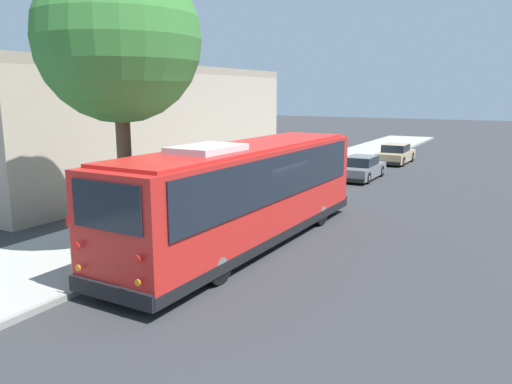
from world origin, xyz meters
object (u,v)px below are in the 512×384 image
shuttle_bus (246,190)px  parked_sedan_tan (396,154)px  street_tree (121,29)px  parked_sedan_gray (361,168)px  sign_post_near (72,249)px  sign_post_far (128,240)px

shuttle_bus → parked_sedan_tan: size_ratio=2.67×
shuttle_bus → street_tree: (-2.09, 2.75, 4.61)m
parked_sedan_gray → sign_post_near: 18.51m
sign_post_near → street_tree: bearing=17.5°
shuttle_bus → parked_sedan_gray: shuttle_bus is taller
sign_post_near → sign_post_far: 1.88m
shuttle_bus → sign_post_far: shuttle_bus is taller
parked_sedan_gray → street_tree: street_tree is taller
sign_post_near → shuttle_bus: bearing=-19.5°
shuttle_bus → sign_post_far: (-3.23, 1.80, -0.99)m
street_tree → sign_post_far: street_tree is taller
parked_sedan_gray → sign_post_far: 16.65m
sign_post_near → parked_sedan_tan: bearing=-3.1°
parked_sedan_tan → shuttle_bus: bearing=-178.6°
parked_sedan_gray → sign_post_near: bearing=175.7°
street_tree → parked_sedan_tan: bearing=-5.9°
parked_sedan_gray → parked_sedan_tan: bearing=-1.3°
parked_sedan_gray → parked_sedan_tan: parked_sedan_tan is taller
sign_post_near → sign_post_far: bearing=0.0°
shuttle_bus → sign_post_far: 3.83m
parked_sedan_tan → sign_post_far: bearing=176.9°
parked_sedan_gray → sign_post_near: (-18.46, 1.28, 0.42)m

